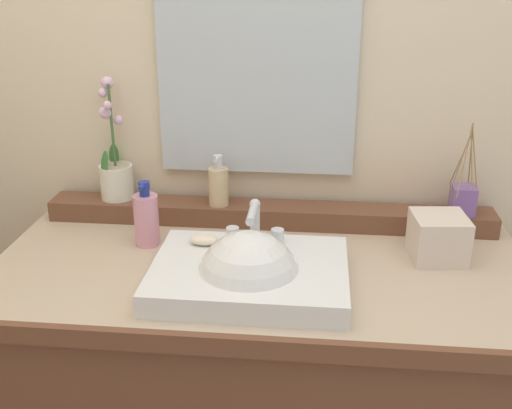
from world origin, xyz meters
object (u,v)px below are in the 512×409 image
sink_basin (249,278)px  tissue_box (438,237)px  reed_diffuser (463,199)px  lotion_bottle (146,218)px  soap_bar (204,240)px  soap_dispenser (218,185)px  potted_plant (115,170)px

sink_basin → tissue_box: size_ratio=3.43×
reed_diffuser → lotion_bottle: reed_diffuser is taller
soap_bar → tissue_box: size_ratio=0.54×
soap_dispenser → reed_diffuser: bearing=0.1°
sink_basin → tissue_box: (0.45, 0.20, 0.03)m
reed_diffuser → tissue_box: 0.19m
potted_plant → lotion_bottle: 0.24m
sink_basin → soap_bar: sink_basin is taller
sink_basin → soap_bar: size_ratio=6.38×
potted_plant → soap_dispenser: potted_plant is taller
lotion_bottle → tissue_box: size_ratio=1.34×
soap_bar → potted_plant: (-0.30, 0.28, 0.07)m
lotion_bottle → potted_plant: bearing=126.6°
tissue_box → sink_basin: bearing=-156.6°
sink_basin → reed_diffuser: 0.65m
potted_plant → soap_dispenser: bearing=-4.7°
lotion_bottle → reed_diffuser: bearing=10.7°
reed_diffuser → lotion_bottle: bearing=-169.3°
potted_plant → reed_diffuser: (0.97, -0.02, -0.04)m
soap_bar → reed_diffuser: size_ratio=0.28×
soap_bar → soap_dispenser: 0.26m
soap_bar → lotion_bottle: lotion_bottle is taller
soap_bar → sink_basin: bearing=-40.1°
soap_dispenser → lotion_bottle: soap_dispenser is taller
soap_bar → soap_dispenser: size_ratio=0.48×
soap_bar → lotion_bottle: 0.20m
soap_bar → reed_diffuser: reed_diffuser is taller
potted_plant → reed_diffuser: 0.97m
soap_bar → soap_dispenser: soap_dispenser is taller
soap_bar → potted_plant: 0.42m
sink_basin → lotion_bottle: 0.36m
soap_bar → tissue_box: tissue_box is taller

